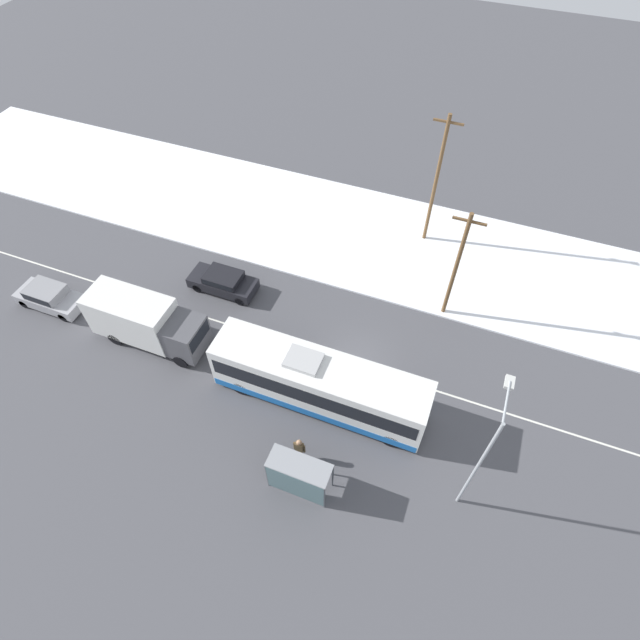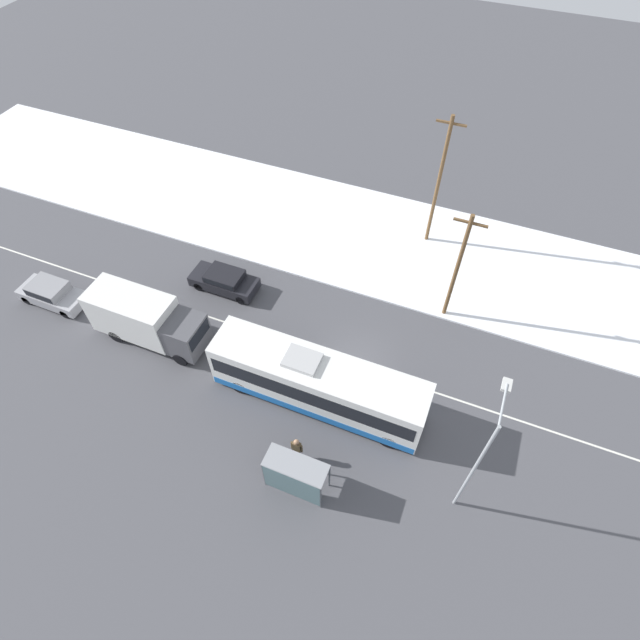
# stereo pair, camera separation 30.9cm
# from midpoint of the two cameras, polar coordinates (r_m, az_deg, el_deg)

# --- Properties ---
(ground_plane) EXTENTS (120.00, 120.00, 0.00)m
(ground_plane) POSITION_cam_midpoint_polar(r_m,az_deg,el_deg) (29.08, 3.69, -5.14)
(ground_plane) COLOR #4C4C51
(snow_lot) EXTENTS (80.00, 10.71, 0.12)m
(snow_lot) POSITION_cam_midpoint_polar(r_m,az_deg,el_deg) (35.98, 9.28, 8.26)
(snow_lot) COLOR white
(snow_lot) RESTS_ON ground_plane
(lane_marking_center) EXTENTS (60.00, 0.12, 0.00)m
(lane_marking_center) POSITION_cam_midpoint_polar(r_m,az_deg,el_deg) (29.08, 3.69, -5.14)
(lane_marking_center) COLOR silver
(lane_marking_center) RESTS_ON ground_plane
(city_bus) EXTENTS (11.54, 2.57, 3.48)m
(city_bus) POSITION_cam_midpoint_polar(r_m,az_deg,el_deg) (26.36, -0.41, -7.21)
(city_bus) COLOR white
(city_bus) RESTS_ON ground_plane
(box_truck) EXTENTS (6.95, 2.30, 3.23)m
(box_truck) POSITION_cam_midpoint_polar(r_m,az_deg,el_deg) (30.49, -19.65, -0.06)
(box_truck) COLOR silver
(box_truck) RESTS_ON ground_plane
(sedan_car) EXTENTS (4.38, 1.80, 1.40)m
(sedan_car) POSITION_cam_midpoint_polar(r_m,az_deg,el_deg) (32.79, -11.27, 4.39)
(sedan_car) COLOR black
(sedan_car) RESTS_ON ground_plane
(parked_car_near_truck) EXTENTS (4.33, 1.80, 1.53)m
(parked_car_near_truck) POSITION_cam_midpoint_polar(r_m,az_deg,el_deg) (35.60, -28.79, 2.42)
(parked_car_near_truck) COLOR #9E9EA3
(parked_car_near_truck) RESTS_ON ground_plane
(pedestrian_at_stop) EXTENTS (0.63, 0.28, 1.76)m
(pedestrian_at_stop) POSITION_cam_midpoint_polar(r_m,az_deg,el_deg) (25.34, -2.73, -14.34)
(pedestrian_at_stop) COLOR #23232D
(pedestrian_at_stop) RESTS_ON ground_plane
(bus_shelter) EXTENTS (2.98, 1.20, 2.40)m
(bus_shelter) POSITION_cam_midpoint_polar(r_m,az_deg,el_deg) (24.12, -3.00, -17.48)
(bus_shelter) COLOR gray
(bus_shelter) RESTS_ON ground_plane
(streetlamp) EXTENTS (0.36, 2.38, 7.85)m
(streetlamp) POSITION_cam_midpoint_polar(r_m,az_deg,el_deg) (22.10, 17.89, -13.84)
(streetlamp) COLOR #9EA3A8
(streetlamp) RESTS_ON ground_plane
(utility_pole_roadside) EXTENTS (1.80, 0.24, 7.81)m
(utility_pole_roadside) POSITION_cam_midpoint_polar(r_m,az_deg,el_deg) (29.42, 15.03, 6.02)
(utility_pole_roadside) COLOR brown
(utility_pole_roadside) RESTS_ON ground_plane
(utility_pole_snowlot) EXTENTS (1.80, 0.24, 9.42)m
(utility_pole_snowlot) POSITION_cam_midpoint_polar(r_m,az_deg,el_deg) (33.98, 12.86, 15.24)
(utility_pole_snowlot) COLOR brown
(utility_pole_snowlot) RESTS_ON ground_plane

